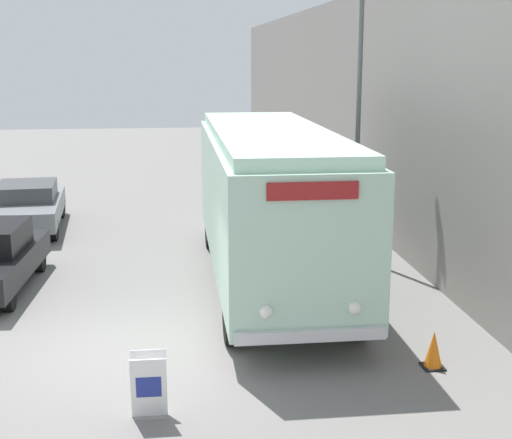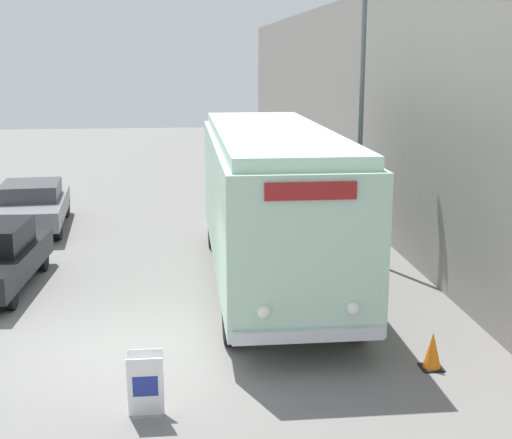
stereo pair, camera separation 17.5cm
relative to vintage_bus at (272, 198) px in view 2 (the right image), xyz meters
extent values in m
plane|color=slate|center=(-3.04, -3.54, -2.00)|extent=(80.00, 80.00, 0.00)
cube|color=gray|center=(3.81, 6.46, 1.50)|extent=(0.30, 60.00, 6.98)
cylinder|color=black|center=(-1.15, -3.33, -1.45)|extent=(0.28, 1.09, 1.09)
cylinder|color=black|center=(1.15, -3.33, -1.45)|extent=(0.28, 1.09, 1.09)
cylinder|color=black|center=(-1.15, 3.35, -1.45)|extent=(0.28, 1.09, 1.09)
cylinder|color=black|center=(1.15, 3.35, -1.45)|extent=(0.28, 1.09, 1.09)
cube|color=#B2DBC1|center=(0.00, 0.01, -0.08)|extent=(2.63, 9.48, 2.74)
cube|color=silver|center=(0.00, 0.01, 1.41)|extent=(2.42, 9.10, 0.24)
cube|color=silver|center=(0.00, -4.79, -1.33)|extent=(2.50, 0.12, 0.20)
sphere|color=white|center=(-0.72, -4.76, -0.90)|extent=(0.22, 0.22, 0.22)
sphere|color=white|center=(0.72, -4.76, -0.90)|extent=(0.22, 0.22, 0.22)
cube|color=maroon|center=(0.00, -4.75, 1.04)|extent=(1.45, 0.06, 0.28)
cube|color=gray|center=(-2.56, -5.90, -1.99)|extent=(0.46, 0.21, 0.01)
cube|color=white|center=(-2.56, -5.98, -1.52)|extent=(0.51, 0.19, 0.96)
cube|color=white|center=(-2.56, -5.81, -1.52)|extent=(0.51, 0.19, 0.96)
cube|color=navy|center=(-2.56, -6.00, -1.50)|extent=(0.36, 0.06, 0.33)
cylinder|color=#595E60|center=(2.47, 1.94, 1.50)|extent=(0.12, 0.12, 6.98)
cylinder|color=black|center=(-5.53, -1.16, -1.68)|extent=(0.22, 0.63, 0.63)
cylinder|color=black|center=(-5.39, 1.57, -1.68)|extent=(0.22, 0.63, 0.63)
cylinder|color=black|center=(-5.52, 4.52, -1.65)|extent=(0.22, 0.69, 0.69)
cylinder|color=black|center=(-7.42, 7.42, -1.65)|extent=(0.22, 0.69, 0.69)
cylinder|color=black|center=(-5.76, 7.55, -1.65)|extent=(0.22, 0.69, 0.69)
cube|color=slate|center=(-6.47, 5.97, -1.37)|extent=(2.28, 4.58, 0.57)
cube|color=#3F4043|center=(-6.48, 6.08, -0.85)|extent=(1.80, 2.12, 0.47)
cube|color=black|center=(2.08, -4.80, -1.98)|extent=(0.36, 0.36, 0.03)
cone|color=orange|center=(2.08, -4.80, -1.66)|extent=(0.30, 0.30, 0.61)
camera|label=1|loc=(-2.15, -15.40, 3.08)|focal=50.00mm
camera|label=2|loc=(-1.98, -15.42, 3.08)|focal=50.00mm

